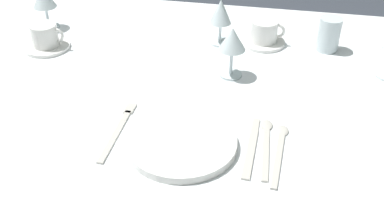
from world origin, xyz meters
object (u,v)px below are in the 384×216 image
dinner_plate (181,143)px  spoon_dessert (280,147)px  coffee_cup_left (264,31)px  wine_glass_left (221,14)px  wine_glass_right (232,42)px  spoon_soup (266,141)px  fork_outer (119,128)px  coffee_cup_right (45,35)px  dinner_knife (251,148)px  drink_tumbler (329,36)px

dinner_plate → spoon_dessert: size_ratio=1.14×
coffee_cup_left → dinner_plate: bearing=-105.0°
spoon_dessert → coffee_cup_left: size_ratio=2.01×
wine_glass_left → spoon_dessert: bearing=-67.0°
wine_glass_right → spoon_dessert: bearing=-63.2°
spoon_soup → spoon_dessert: bearing=-27.3°
wine_glass_left → fork_outer: bearing=-109.0°
spoon_dessert → wine_glass_right: size_ratio=1.50×
spoon_soup → coffee_cup_left: bearing=94.6°
wine_glass_right → fork_outer: bearing=-127.4°
coffee_cup_right → wine_glass_left: bearing=15.0°
dinner_knife → spoon_soup: spoon_soup is taller
wine_glass_right → coffee_cup_right: bearing=174.6°
coffee_cup_right → wine_glass_right: (0.56, -0.05, 0.06)m
spoon_soup → wine_glass_left: (-0.17, 0.46, 0.09)m
wine_glass_right → coffee_cup_left: bearing=70.4°
dinner_plate → wine_glass_right: wine_glass_right is taller
fork_outer → dinner_plate: bearing=-11.4°
spoon_soup → spoon_dessert: same height
spoon_soup → drink_tumbler: bearing=72.5°
coffee_cup_right → fork_outer: bearing=-45.2°
dinner_knife → drink_tumbler: 0.54m
dinner_plate → spoon_dessert: (0.21, 0.04, -0.01)m
dinner_knife → wine_glass_left: size_ratio=1.50×
spoon_soup → wine_glass_left: 0.50m
coffee_cup_right → wine_glass_right: bearing=-5.4°
dinner_plate → coffee_cup_right: size_ratio=2.42×
fork_outer → drink_tumbler: drink_tumbler is taller
spoon_dessert → wine_glass_right: bearing=116.8°
dinner_knife → wine_glass_left: 0.52m
coffee_cup_left → coffee_cup_right: (-0.64, -0.16, 0.00)m
spoon_soup → coffee_cup_left: (-0.04, 0.48, 0.04)m
dinner_plate → wine_glass_left: size_ratio=1.73×
dinner_plate → coffee_cup_left: bearing=75.0°
spoon_dessert → drink_tumbler: bearing=76.4°
wine_glass_right → drink_tumbler: bearing=38.0°
dinner_plate → drink_tumbler: size_ratio=2.43×
wine_glass_left → coffee_cup_right: bearing=-165.0°
wine_glass_right → spoon_soup: bearing=-67.2°
coffee_cup_left → wine_glass_right: size_ratio=0.75×
spoon_dessert → spoon_soup: bearing=152.7°
dinner_plate → spoon_soup: bearing=15.7°
dinner_plate → wine_glass_right: bearing=78.1°
spoon_dessert → wine_glass_left: bearing=113.0°
wine_glass_right → drink_tumbler: size_ratio=1.41×
fork_outer → coffee_cup_left: 0.58m
dinner_knife → spoon_dessert: size_ratio=0.99×
wine_glass_right → dinner_plate: bearing=-101.9°
coffee_cup_left → wine_glass_right: bearing=-109.6°
dinner_plate → coffee_cup_left: coffee_cup_left is taller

